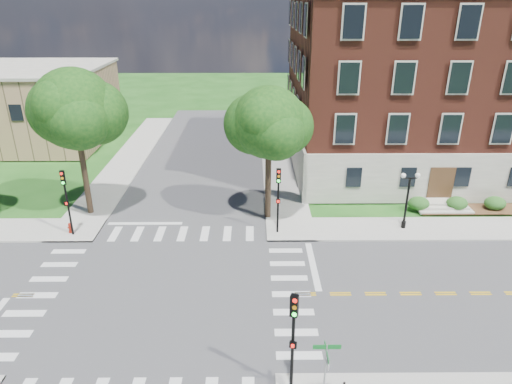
{
  "coord_description": "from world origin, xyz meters",
  "views": [
    {
      "loc": [
        5.03,
        -21.43,
        15.64
      ],
      "look_at": [
        5.24,
        7.29,
        3.2
      ],
      "focal_mm": 32.0,
      "sensor_mm": 36.0,
      "label": 1
    }
  ],
  "objects_px": {
    "twin_lamp_west": "(407,197)",
    "traffic_signal_se": "(293,331)",
    "street_sign_pole": "(326,363)",
    "traffic_signal_nw": "(66,195)",
    "fire_hydrant": "(70,228)",
    "traffic_signal_ne": "(278,193)"
  },
  "relations": [
    {
      "from": "traffic_signal_nw",
      "to": "fire_hydrant",
      "type": "distance_m",
      "value": 2.75
    },
    {
      "from": "traffic_signal_nw",
      "to": "twin_lamp_west",
      "type": "xyz_separation_m",
      "value": [
        23.62,
        0.86,
        -0.66
      ]
    },
    {
      "from": "twin_lamp_west",
      "to": "traffic_signal_se",
      "type": "bearing_deg",
      "value": -122.41
    },
    {
      "from": "traffic_signal_se",
      "to": "twin_lamp_west",
      "type": "relative_size",
      "value": 1.13
    },
    {
      "from": "twin_lamp_west",
      "to": "street_sign_pole",
      "type": "distance_m",
      "value": 17.46
    },
    {
      "from": "street_sign_pole",
      "to": "fire_hydrant",
      "type": "relative_size",
      "value": 4.13
    },
    {
      "from": "traffic_signal_ne",
      "to": "street_sign_pole",
      "type": "distance_m",
      "value": 14.94
    },
    {
      "from": "traffic_signal_se",
      "to": "fire_hydrant",
      "type": "bearing_deg",
      "value": 135.98
    },
    {
      "from": "traffic_signal_ne",
      "to": "traffic_signal_nw",
      "type": "bearing_deg",
      "value": -179.01
    },
    {
      "from": "fire_hydrant",
      "to": "traffic_signal_nw",
      "type": "bearing_deg",
      "value": -51.01
    },
    {
      "from": "traffic_signal_se",
      "to": "street_sign_pole",
      "type": "bearing_deg",
      "value": -34.33
    },
    {
      "from": "traffic_signal_nw",
      "to": "traffic_signal_se",
      "type": "bearing_deg",
      "value": -43.88
    },
    {
      "from": "traffic_signal_ne",
      "to": "fire_hydrant",
      "type": "xyz_separation_m",
      "value": [
        -14.7,
        0.06,
        -2.72
      ]
    },
    {
      "from": "twin_lamp_west",
      "to": "street_sign_pole",
      "type": "xyz_separation_m",
      "value": [
        -8.05,
        -15.49,
        -0.21
      ]
    },
    {
      "from": "traffic_signal_se",
      "to": "twin_lamp_west",
      "type": "distance_m",
      "value": 17.35
    },
    {
      "from": "street_sign_pole",
      "to": "traffic_signal_ne",
      "type": "bearing_deg",
      "value": 94.31
    },
    {
      "from": "traffic_signal_se",
      "to": "fire_hydrant",
      "type": "height_order",
      "value": "traffic_signal_se"
    },
    {
      "from": "traffic_signal_se",
      "to": "twin_lamp_west",
      "type": "bearing_deg",
      "value": 57.59
    },
    {
      "from": "fire_hydrant",
      "to": "twin_lamp_west",
      "type": "bearing_deg",
      "value": 1.34
    },
    {
      "from": "traffic_signal_ne",
      "to": "fire_hydrant",
      "type": "relative_size",
      "value": 6.4
    },
    {
      "from": "traffic_signal_nw",
      "to": "fire_hydrant",
      "type": "height_order",
      "value": "traffic_signal_nw"
    },
    {
      "from": "traffic_signal_se",
      "to": "street_sign_pole",
      "type": "xyz_separation_m",
      "value": [
        1.25,
        -0.85,
        -0.88
      ]
    }
  ]
}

